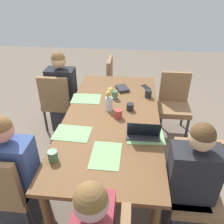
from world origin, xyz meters
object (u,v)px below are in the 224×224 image
Objects in this scene: person_near_left_far at (63,96)px; coffee_mug_centre_left at (148,94)px; person_near_left_near at (16,179)px; book_red_cover at (122,89)px; coffee_mug_near_left at (130,107)px; person_far_left_mid at (189,188)px; coffee_mug_centre_right at (53,156)px; chair_far_left_mid at (194,184)px; flower_vase at (109,100)px; dining_table at (112,121)px; chair_near_left_near at (7,187)px; laptop_far_left_mid at (143,132)px; phone_black at (146,87)px; coffee_mug_far_left at (115,95)px; chair_far_right_mid at (174,101)px; coffee_mug_near_right at (118,114)px; chair_near_left_far at (58,100)px; chair_head_left_right_far at (116,82)px.

coffee_mug_centre_left is at bearing 75.32° from person_near_left_far.
person_near_left_near reaches higher than book_red_cover.
coffee_mug_near_left is (0.66, 1.01, 0.26)m from person_near_left_far.
person_near_left_near and person_far_left_mid have the same top height.
person_near_left_far is at bearing -165.97° from coffee_mug_centre_right.
flower_vase reaches higher than chair_far_left_mid.
dining_table is 2.46× the size of chair_near_left_near.
chair_far_left_mid is (-0.21, 1.65, 0.00)m from chair_near_left_near.
laptop_far_left_mid is (0.33, 0.34, 0.11)m from dining_table.
phone_black is (0.03, 1.21, 0.22)m from person_near_left_far.
dining_table is at bearing 20.06° from flower_vase.
coffee_mug_centre_right is 1.73m from phone_black.
coffee_mug_far_left is (-1.15, -0.75, 0.27)m from person_far_left_mid.
laptop_far_left_mid reaches higher than dining_table.
chair_far_right_mid is at bearing 118.95° from coffee_mug_far_left.
coffee_mug_near_left is at bearing -148.26° from person_far_left_mid.
chair_near_left_near is 1.81m from book_red_cover.
coffee_mug_near_left is (-0.02, 0.24, -0.09)m from flower_vase.
book_red_cover is (-0.54, 0.12, -0.11)m from flower_vase.
chair_far_right_mid reaches higher than phone_black.
coffee_mug_centre_right is 0.92× the size of coffee_mug_far_left.
flower_vase is 0.26m from coffee_mug_near_left.
person_far_left_mid and person_near_left_far have the same top height.
coffee_mug_near_right is 0.66× the size of phone_black.
chair_near_left_far is at bearing -117.06° from book_red_cover.
coffee_mug_far_left reaches higher than dining_table.
person_near_left_far is (-1.60, -0.03, 0.00)m from person_near_left_near.
phone_black is at bearing 142.98° from chair_near_left_near.
flower_vase is at bearing -8.17° from coffee_mug_far_left.
dining_table is 0.49m from laptop_far_left_mid.
coffee_mug_near_left is 1.09m from coffee_mug_centre_right.
chair_near_left_near is (0.87, -0.85, -0.18)m from dining_table.
person_near_left_far is 1.64m from laptop_far_left_mid.
laptop_far_left_mid is (-0.41, -0.41, 0.26)m from person_far_left_mid.
coffee_mug_far_left is (-0.40, -0.01, 0.12)m from dining_table.
phone_black is at bearing 143.06° from person_near_left_near.
laptop_far_left_mid is at bearing -5.38° from coffee_mug_centre_left.
laptop_far_left_mid is 1.03m from book_red_cover.
coffee_mug_near_right is at bearing -35.31° from coffee_mug_near_left.
person_far_left_mid is 1.30m from coffee_mug_centre_left.
coffee_mug_far_left reaches higher than coffee_mug_centre_left.
chair_far_left_mid reaches higher than coffee_mug_near_right.
chair_head_left_right_far is at bearing 161.27° from chair_near_left_near.
person_near_left_near reaches higher than coffee_mug_near_left.
chair_far_left_mid is 1.00× the size of chair_near_left_far.
laptop_far_left_mid is at bearing -30.16° from phone_black.
person_near_left_far is 1.33× the size of chair_far_right_mid.
coffee_mug_centre_left is at bearing 146.24° from coffee_mug_near_right.
flower_vase reaches higher than chair_near_left_near.
chair_far_right_mid is 2.81× the size of laptop_far_left_mid.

